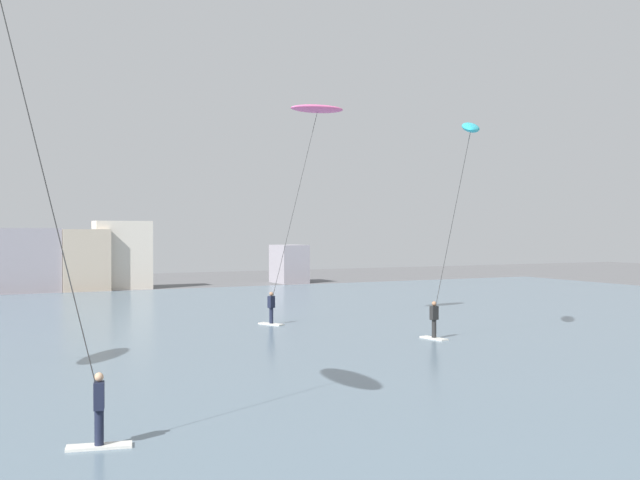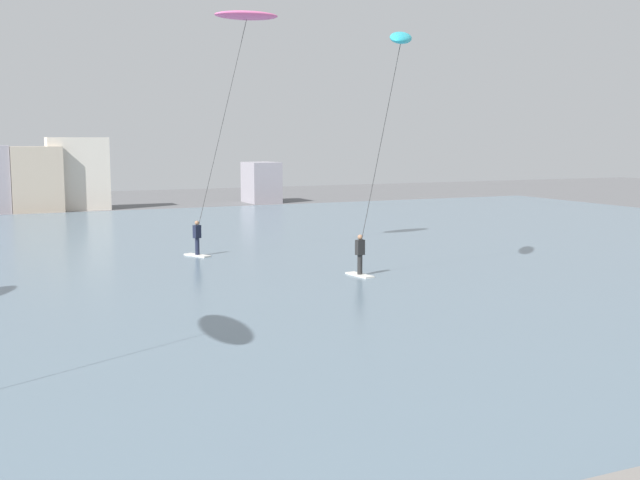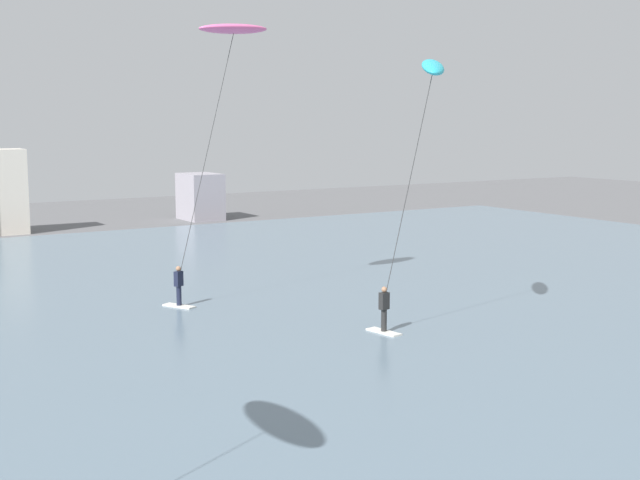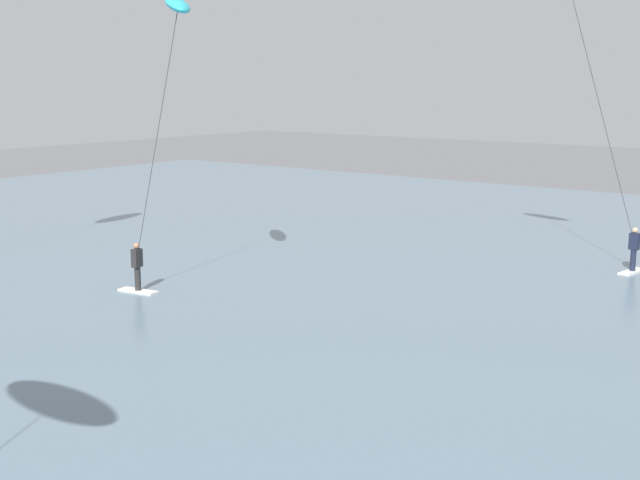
{
  "view_description": "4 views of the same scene",
  "coord_description": "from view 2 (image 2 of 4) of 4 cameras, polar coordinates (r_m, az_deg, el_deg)",
  "views": [
    {
      "loc": [
        -11.44,
        -4.21,
        4.85
      ],
      "look_at": [
        -1.53,
        15.77,
        4.57
      ],
      "focal_mm": 42.42,
      "sensor_mm": 36.0,
      "label": 1
    },
    {
      "loc": [
        -6.4,
        -3.87,
        5.49
      ],
      "look_at": [
        2.32,
        15.2,
        2.76
      ],
      "focal_mm": 43.54,
      "sensor_mm": 36.0,
      "label": 2
    },
    {
      "loc": [
        -9.97,
        -1.03,
        7.52
      ],
      "look_at": [
        -0.69,
        13.89,
        5.09
      ],
      "focal_mm": 48.77,
      "sensor_mm": 36.0,
      "label": 3
    },
    {
      "loc": [
        -10.31,
        2.03,
        6.96
      ],
      "look_at": [
        0.58,
        10.24,
        4.38
      ],
      "focal_mm": 47.48,
      "sensor_mm": 36.0,
      "label": 4
    }
  ],
  "objects": [
    {
      "name": "far_shore_buildings",
      "position": [
        63.02,
        -17.98,
        4.32
      ],
      "size": [
        26.36,
        4.48,
        5.63
      ],
      "color": "gray",
      "rests_on": "ground"
    },
    {
      "name": "water_bay",
      "position": [
        34.87,
        -13.7,
        -1.76
      ],
      "size": [
        84.0,
        52.0,
        0.1
      ],
      "primitive_type": "cube",
      "color": "slate",
      "rests_on": "ground"
    },
    {
      "name": "kitesurfer_cyan",
      "position": [
        30.1,
        5.48,
        12.1
      ],
      "size": [
        2.46,
        3.06,
        9.69
      ],
      "color": "silver",
      "rests_on": "water_bay"
    },
    {
      "name": "kitesurfer_pink",
      "position": [
        36.84,
        -5.74,
        14.71
      ],
      "size": [
        4.73,
        1.82,
        11.31
      ],
      "color": "silver",
      "rests_on": "water_bay"
    }
  ]
}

